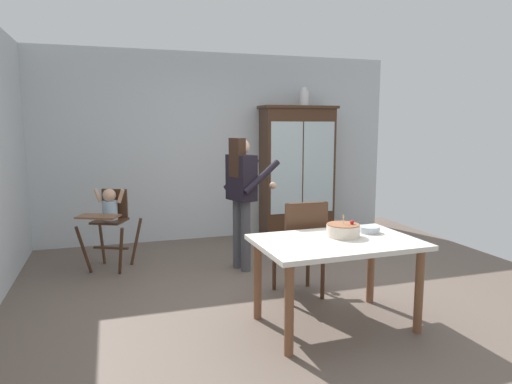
% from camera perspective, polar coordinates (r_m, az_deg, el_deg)
% --- Properties ---
extents(ground_plane, '(6.24, 6.24, 0.00)m').
position_cam_1_polar(ground_plane, '(4.61, 3.37, -12.97)').
color(ground_plane, '#66564C').
extents(wall_back, '(5.32, 0.06, 2.70)m').
position_cam_1_polar(wall_back, '(6.82, -4.54, 5.61)').
color(wall_back, silver).
rests_on(wall_back, ground_plane).
extents(china_cabinet, '(1.13, 0.48, 1.95)m').
position_cam_1_polar(china_cabinet, '(6.95, 5.14, 2.61)').
color(china_cabinet, '#422819').
rests_on(china_cabinet, ground_plane).
extents(ceramic_vase, '(0.13, 0.13, 0.27)m').
position_cam_1_polar(ceramic_vase, '(6.97, 6.01, 11.58)').
color(ceramic_vase, white).
rests_on(ceramic_vase, china_cabinet).
extents(high_chair_with_toddler, '(0.76, 0.83, 0.95)m').
position_cam_1_polar(high_chair_with_toddler, '(5.57, -17.76, -2.62)').
color(high_chair_with_toddler, '#422819').
rests_on(high_chair_with_toddler, ground_plane).
extents(adult_person, '(0.61, 0.60, 1.53)m').
position_cam_1_polar(adult_person, '(5.23, -1.76, 0.59)').
color(adult_person, '#47474C').
rests_on(adult_person, ground_plane).
extents(dining_table, '(1.34, 0.90, 0.74)m').
position_cam_1_polar(dining_table, '(3.87, 9.96, -7.39)').
color(dining_table, silver).
rests_on(dining_table, ground_plane).
extents(birthday_cake, '(0.28, 0.28, 0.19)m').
position_cam_1_polar(birthday_cake, '(3.95, 10.78, -4.69)').
color(birthday_cake, beige).
rests_on(birthday_cake, dining_table).
extents(serving_bowl, '(0.18, 0.18, 0.05)m').
position_cam_1_polar(serving_bowl, '(4.15, 13.92, -4.56)').
color(serving_bowl, '#B2BCC6').
rests_on(serving_bowl, dining_table).
extents(dining_chair_far_side, '(0.45, 0.45, 0.96)m').
position_cam_1_polar(dining_chair_far_side, '(4.45, 5.76, -6.27)').
color(dining_chair_far_side, '#422819').
rests_on(dining_chair_far_side, ground_plane).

